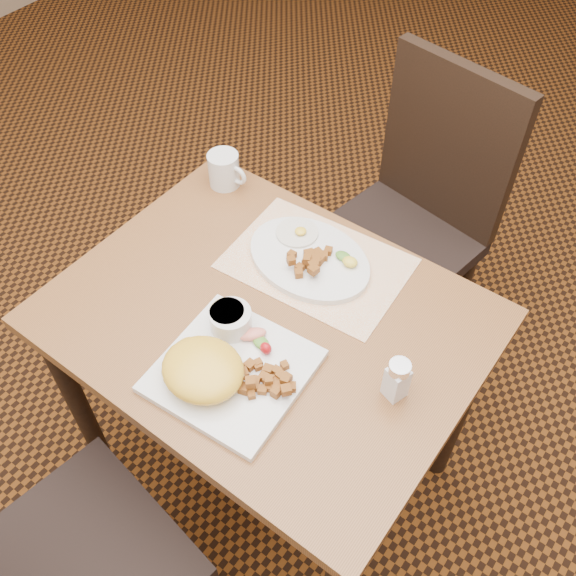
# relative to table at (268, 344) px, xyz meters

# --- Properties ---
(ground) EXTENTS (8.00, 8.00, 0.00)m
(ground) POSITION_rel_table_xyz_m (0.00, 0.00, -0.64)
(ground) COLOR black
(ground) RESTS_ON ground
(table) EXTENTS (0.90, 0.70, 0.75)m
(table) POSITION_rel_table_xyz_m (0.00, 0.00, 0.00)
(table) COLOR brown
(table) RESTS_ON ground
(chair_far) EXTENTS (0.48, 0.49, 0.97)m
(chair_far) POSITION_rel_table_xyz_m (0.01, 0.70, -0.10)
(chair_far) COLOR black
(chair_far) RESTS_ON ground
(placemat) EXTENTS (0.42, 0.31, 0.00)m
(placemat) POSITION_rel_table_xyz_m (0.00, 0.19, 0.11)
(placemat) COLOR white
(placemat) RESTS_ON table
(plate_square) EXTENTS (0.30, 0.30, 0.02)m
(plate_square) POSITION_rel_table_xyz_m (0.04, -0.16, 0.12)
(plate_square) COLOR silver
(plate_square) RESTS_ON table
(plate_oval) EXTENTS (0.32, 0.25, 0.02)m
(plate_oval) POSITION_rel_table_xyz_m (-0.02, 0.18, 0.12)
(plate_oval) COLOR silver
(plate_oval) RESTS_ON placemat
(hollandaise_mound) EXTENTS (0.18, 0.15, 0.06)m
(hollandaise_mound) POSITION_rel_table_xyz_m (0.01, -0.21, 0.15)
(hollandaise_mound) COLOR yellow
(hollandaise_mound) RESTS_ON plate_square
(ramekin) EXTENTS (0.09, 0.09, 0.05)m
(ramekin) POSITION_rel_table_xyz_m (-0.03, -0.08, 0.15)
(ramekin) COLOR silver
(ramekin) RESTS_ON plate_square
(garnish_sq) EXTENTS (0.09, 0.07, 0.03)m
(garnish_sq) POSITION_rel_table_xyz_m (0.04, -0.08, 0.14)
(garnish_sq) COLOR #387223
(garnish_sq) RESTS_ON plate_square
(fried_egg) EXTENTS (0.10, 0.10, 0.02)m
(fried_egg) POSITION_rel_table_xyz_m (-0.08, 0.22, 0.13)
(fried_egg) COLOR white
(fried_egg) RESTS_ON plate_oval
(garnish_ov) EXTENTS (0.06, 0.04, 0.02)m
(garnish_ov) POSITION_rel_table_xyz_m (0.06, 0.22, 0.14)
(garnish_ov) COLOR #387223
(garnish_ov) RESTS_ON plate_oval
(salt_shaker) EXTENTS (0.05, 0.05, 0.10)m
(salt_shaker) POSITION_rel_table_xyz_m (0.32, -0.01, 0.16)
(salt_shaker) COLOR white
(salt_shaker) RESTS_ON table
(coffee_mug) EXTENTS (0.11, 0.08, 0.09)m
(coffee_mug) POSITION_rel_table_xyz_m (-0.35, 0.28, 0.15)
(coffee_mug) COLOR silver
(coffee_mug) RESTS_ON table
(home_fries_sq) EXTENTS (0.12, 0.11, 0.03)m
(home_fries_sq) POSITION_rel_table_xyz_m (0.11, -0.14, 0.14)
(home_fries_sq) COLOR #935117
(home_fries_sq) RESTS_ON plate_square
(home_fries_ov) EXTENTS (0.09, 0.12, 0.03)m
(home_fries_ov) POSITION_rel_table_xyz_m (0.00, 0.16, 0.14)
(home_fries_ov) COLOR #935117
(home_fries_ov) RESTS_ON plate_oval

